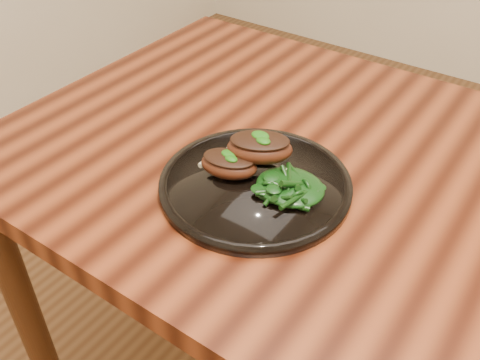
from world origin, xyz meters
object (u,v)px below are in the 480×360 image
object	(u,v)px
desk	(451,254)
greens_heap	(290,183)
plate	(255,184)
lamb_chop_front	(229,164)

from	to	relation	value
desk	greens_heap	size ratio (longest dim) A/B	14.99
plate	greens_heap	distance (m)	0.06
greens_heap	plate	bearing A→B (deg)	-174.81
greens_heap	desk	bearing A→B (deg)	28.05
desk	greens_heap	distance (m)	0.29
plate	greens_heap	xyz separation A→B (m)	(0.06, 0.01, 0.03)
desk	lamb_chop_front	distance (m)	0.38
plate	greens_heap	bearing A→B (deg)	5.19
desk	lamb_chop_front	world-z (taller)	lamb_chop_front
plate	lamb_chop_front	distance (m)	0.05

